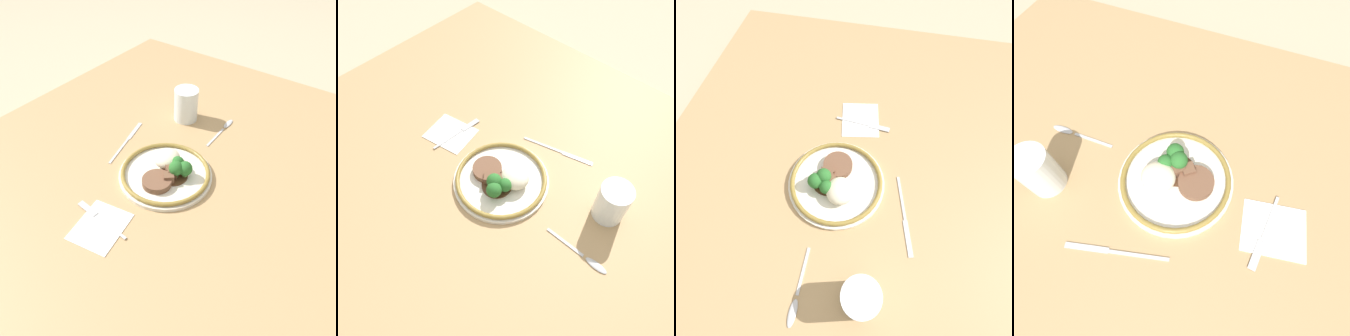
% 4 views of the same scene
% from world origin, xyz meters
% --- Properties ---
extents(ground_plane, '(8.00, 8.00, 0.00)m').
position_xyz_m(ground_plane, '(0.00, 0.00, 0.00)').
color(ground_plane, tan).
extents(dining_table, '(1.45, 1.17, 0.04)m').
position_xyz_m(dining_table, '(0.00, 0.00, 0.02)').
color(dining_table, tan).
rests_on(dining_table, ground).
extents(napkin, '(0.15, 0.13, 0.00)m').
position_xyz_m(napkin, '(-0.24, -0.02, 0.04)').
color(napkin, white).
rests_on(napkin, dining_table).
extents(plate, '(0.26, 0.26, 0.06)m').
position_xyz_m(plate, '(-0.00, -0.05, 0.06)').
color(plate, silver).
rests_on(plate, dining_table).
extents(juice_glass, '(0.08, 0.08, 0.11)m').
position_xyz_m(juice_glass, '(0.26, 0.06, 0.09)').
color(juice_glass, yellow).
rests_on(juice_glass, dining_table).
extents(fork, '(0.03, 0.17, 0.00)m').
position_xyz_m(fork, '(-0.22, 0.01, 0.04)').
color(fork, '#B7B7BC').
rests_on(fork, napkin).
extents(knife, '(0.21, 0.06, 0.00)m').
position_xyz_m(knife, '(0.05, 0.15, 0.04)').
color(knife, '#B7B7BC').
rests_on(knife, dining_table).
extents(spoon, '(0.17, 0.02, 0.01)m').
position_xyz_m(spoon, '(0.29, -0.07, 0.04)').
color(spoon, '#B7B7BC').
rests_on(spoon, dining_table).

